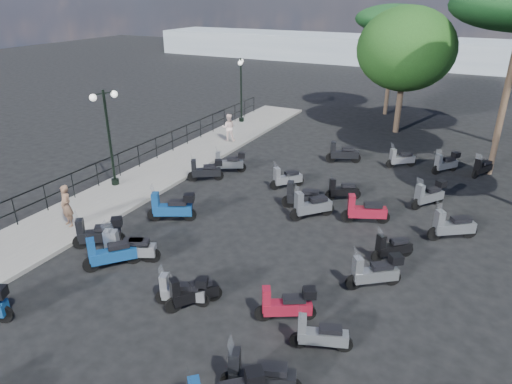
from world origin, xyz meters
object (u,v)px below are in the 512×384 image
at_px(scooter_1, 99,233).
at_px(scooter_19, 320,335).
at_px(scooter_13, 259,376).
at_px(pine_2, 396,19).
at_px(scooter_11, 343,154).
at_px(scooter_21, 365,211).
at_px(scooter_10, 286,179).
at_px(scooter_26, 375,272).
at_px(lamp_post_1, 109,132).
at_px(scooter_16, 342,190).
at_px(woman, 66,206).
at_px(scooter_28, 452,226).
at_px(scooter_27, 392,248).
at_px(scooter_23, 446,163).
at_px(broadleaf_tree, 406,49).
at_px(lamp_post_2, 241,86).
at_px(scooter_30, 131,249).
at_px(scooter_29, 482,168).
at_px(scooter_8, 192,293).
at_px(scooter_4, 206,171).
at_px(scooter_3, 172,208).
at_px(scooter_22, 429,195).
at_px(scooter_14, 183,291).
at_px(scooter_17, 401,159).
at_px(scooter_2, 126,248).
at_px(pedestrian_far, 229,128).
at_px(scooter_7, 110,254).
at_px(scooter_20, 287,305).
at_px(scooter_5, 229,163).
at_px(scooter_9, 303,197).
at_px(scooter_15, 311,206).

bearing_deg(scooter_1, scooter_19, -135.12).
bearing_deg(scooter_13, pine_2, -12.92).
bearing_deg(scooter_11, scooter_21, -179.76).
distance_m(scooter_10, scooter_26, 7.75).
bearing_deg(lamp_post_1, scooter_16, 36.89).
relative_size(woman, scooter_28, 1.00).
height_order(lamp_post_1, scooter_27, lamp_post_1).
bearing_deg(scooter_23, broadleaf_tree, -21.47).
bearing_deg(scooter_19, lamp_post_2, 13.82).
bearing_deg(scooter_30, scooter_10, -39.73).
relative_size(scooter_23, scooter_29, 0.97).
bearing_deg(lamp_post_2, scooter_28, -60.43).
bearing_deg(scooter_8, scooter_4, -22.49).
height_order(lamp_post_1, scooter_10, lamp_post_1).
height_order(scooter_3, broadleaf_tree, broadleaf_tree).
bearing_deg(scooter_1, scooter_22, -85.20).
distance_m(scooter_8, scooter_14, 0.28).
bearing_deg(scooter_17, broadleaf_tree, -26.54).
distance_m(scooter_11, scooter_30, 12.60).
height_order(scooter_8, scooter_26, scooter_26).
bearing_deg(scooter_2, scooter_30, -94.98).
height_order(scooter_17, scooter_27, scooter_17).
height_order(scooter_17, scooter_28, scooter_28).
bearing_deg(pedestrian_far, scooter_1, 74.80).
xyz_separation_m(scooter_11, scooter_30, (-3.29, -12.17, 0.00)).
xyz_separation_m(scooter_7, scooter_20, (5.97, 0.20, -0.00)).
relative_size(scooter_5, broadleaf_tree, 0.21).
bearing_deg(broadleaf_tree, scooter_4, -117.09).
bearing_deg(scooter_9, scooter_22, -76.58).
distance_m(woman, scooter_2, 3.52).
xyz_separation_m(woman, scooter_10, (5.62, 7.14, -0.49)).
distance_m(scooter_7, scooter_26, 8.17).
xyz_separation_m(scooter_11, pine_2, (-0.28, 11.14, 5.87)).
xyz_separation_m(scooter_7, scooter_15, (4.42, 6.12, 0.01)).
bearing_deg(scooter_9, scooter_29, -57.16).
height_order(scooter_13, scooter_21, scooter_21).
relative_size(scooter_16, scooter_19, 0.91).
relative_size(scooter_13, scooter_20, 1.16).
xyz_separation_m(lamp_post_2, scooter_17, (10.99, -3.61, -2.03)).
relative_size(scooter_7, scooter_29, 1.05).
distance_m(pedestrian_far, scooter_1, 12.28).
bearing_deg(scooter_8, pedestrian_far, -26.66).
relative_size(lamp_post_1, scooter_16, 3.14).
relative_size(scooter_4, scooter_14, 0.99).
bearing_deg(scooter_7, pedestrian_far, -35.04).
height_order(scooter_2, scooter_30, same).
xyz_separation_m(scooter_7, scooter_11, (3.64, 12.74, -0.01)).
relative_size(scooter_7, scooter_23, 1.09).
relative_size(scooter_8, scooter_19, 0.93).
distance_m(scooter_5, scooter_17, 8.51).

